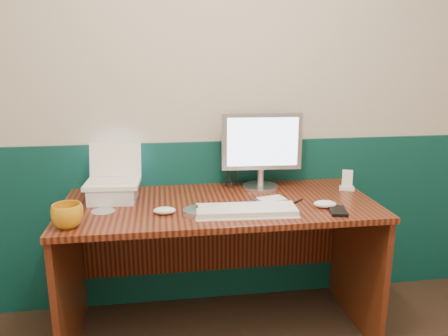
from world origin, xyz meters
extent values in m
cube|color=#C0B3A2|center=(0.00, 1.75, 1.25)|extent=(3.50, 0.04, 2.50)
cube|color=#07342D|center=(0.00, 1.74, 0.50)|extent=(3.48, 0.02, 1.00)
cube|color=#360E09|center=(-0.12, 1.38, 0.38)|extent=(1.60, 0.70, 0.75)
cube|color=silver|center=(-0.66, 1.49, 0.79)|extent=(0.25, 0.21, 0.08)
cube|color=silver|center=(-0.01, 1.19, 0.76)|extent=(0.48, 0.19, 0.03)
ellipsoid|color=white|center=(0.39, 1.22, 0.77)|extent=(0.12, 0.09, 0.04)
ellipsoid|color=white|center=(-0.40, 1.24, 0.77)|extent=(0.11, 0.07, 0.04)
imported|color=#C88312|center=(-0.82, 1.14, 0.80)|extent=(0.14, 0.14, 0.11)
cylinder|color=silver|center=(-0.25, 1.21, 0.76)|extent=(0.13, 0.13, 0.03)
cylinder|color=silver|center=(-0.70, 1.33, 0.75)|extent=(0.12, 0.12, 0.00)
cylinder|color=silver|center=(0.11, 1.35, 0.75)|extent=(0.13, 0.13, 0.00)
cylinder|color=black|center=(0.26, 1.30, 0.75)|extent=(0.12, 0.11, 0.01)
cube|color=white|center=(0.16, 1.39, 0.75)|extent=(0.16, 0.12, 0.00)
cube|color=white|center=(0.62, 1.50, 0.76)|extent=(0.10, 0.09, 0.02)
cube|color=white|center=(0.62, 1.50, 0.81)|extent=(0.06, 0.05, 0.10)
cube|color=black|center=(0.43, 1.14, 0.76)|extent=(0.10, 0.15, 0.02)
camera|label=1|loc=(-0.40, -0.74, 1.48)|focal=35.00mm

